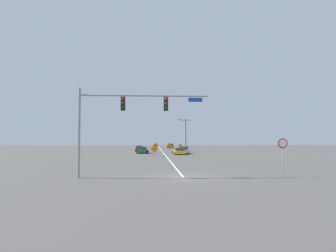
{
  "coord_description": "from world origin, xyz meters",
  "views": [
    {
      "loc": [
        -2.44,
        -21.69,
        2.98
      ],
      "look_at": [
        0.05,
        20.83,
        4.87
      ],
      "focal_mm": 30.06,
      "sensor_mm": 36.0,
      "label": 1
    }
  ],
  "objects": [
    {
      "name": "construction_sign_right_lane",
      "position": [
        2.11,
        51.26,
        1.13
      ],
      "size": [
        1.1,
        0.2,
        1.8
      ],
      "color": "orange",
      "rests_on": "ground"
    },
    {
      "name": "traffic_signal_assembly",
      "position": [
        -4.7,
        -0.01,
        5.03
      ],
      "size": [
        10.02,
        0.44,
        6.88
      ],
      "color": "gray",
      "rests_on": "ground"
    },
    {
      "name": "construction_sign_median_near",
      "position": [
        -1.97,
        24.7,
        1.18
      ],
      "size": [
        1.25,
        0.25,
        1.89
      ],
      "color": "orange",
      "rests_on": "ground"
    },
    {
      "name": "ground",
      "position": [
        0.0,
        0.0,
        0.0
      ],
      "size": [
        206.72,
        206.72,
        0.0
      ],
      "primitive_type": "plane",
      "color": "#4C4947"
    },
    {
      "name": "stop_sign",
      "position": [
        7.69,
        -0.5,
        2.1
      ],
      "size": [
        0.76,
        0.07,
        2.99
      ],
      "color": "gray",
      "rests_on": "ground"
    },
    {
      "name": "car_red_distant",
      "position": [
        -5.13,
        42.88,
        0.66
      ],
      "size": [
        2.06,
        4.33,
        1.37
      ],
      "color": "red",
      "rests_on": "ground"
    },
    {
      "name": "construction_sign_right_shoulder",
      "position": [
        -1.51,
        42.42,
        1.26
      ],
      "size": [
        1.39,
        0.12,
        2.03
      ],
      "color": "orange",
      "rests_on": "ground"
    },
    {
      "name": "car_green_far",
      "position": [
        -4.23,
        35.4,
        0.59
      ],
      "size": [
        2.29,
        4.6,
        1.29
      ],
      "color": "#196B38",
      "rests_on": "ground"
    },
    {
      "name": "car_orange_passing",
      "position": [
        3.5,
        66.05,
        0.67
      ],
      "size": [
        2.17,
        4.17,
        1.39
      ],
      "color": "orange",
      "rests_on": "ground"
    },
    {
      "name": "construction_sign_left_lane",
      "position": [
        4.28,
        43.64,
        1.16
      ],
      "size": [
        1.07,
        0.26,
        1.82
      ],
      "color": "orange",
      "rests_on": "ground"
    },
    {
      "name": "car_yellow_approaching",
      "position": [
        2.68,
        30.68,
        0.59
      ],
      "size": [
        2.23,
        4.53,
        1.25
      ],
      "color": "gold",
      "rests_on": "ground"
    },
    {
      "name": "street_lamp_mid_right",
      "position": [
        7.79,
        62.12,
        5.05
      ],
      "size": [
        3.32,
        0.24,
        8.62
      ],
      "color": "black",
      "rests_on": "ground"
    },
    {
      "name": "road_centre_stripe",
      "position": [
        0.0,
        57.42,
        0.0
      ],
      "size": [
        0.16,
        114.85,
        0.01
      ],
      "color": "white",
      "rests_on": "ground"
    },
    {
      "name": "car_white_near",
      "position": [
        3.8,
        33.84,
        0.64
      ],
      "size": [
        2.12,
        4.51,
        1.42
      ],
      "color": "white",
      "rests_on": "ground"
    },
    {
      "name": "street_lamp_far_right",
      "position": [
        7.74,
        60.19,
        4.84
      ],
      "size": [
        2.41,
        0.24,
        8.73
      ],
      "color": "gray",
      "rests_on": "ground"
    }
  ]
}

